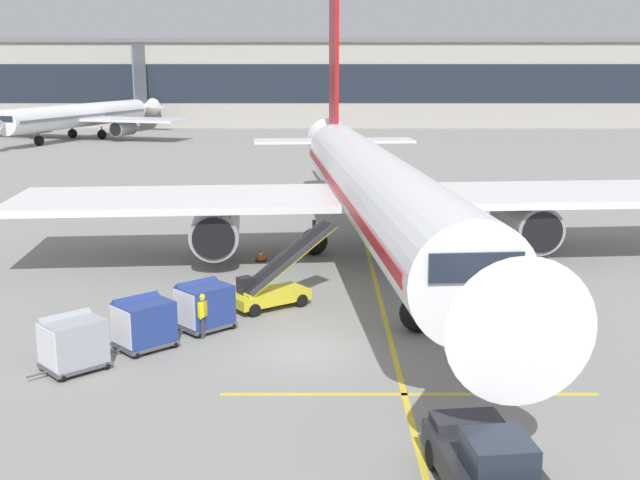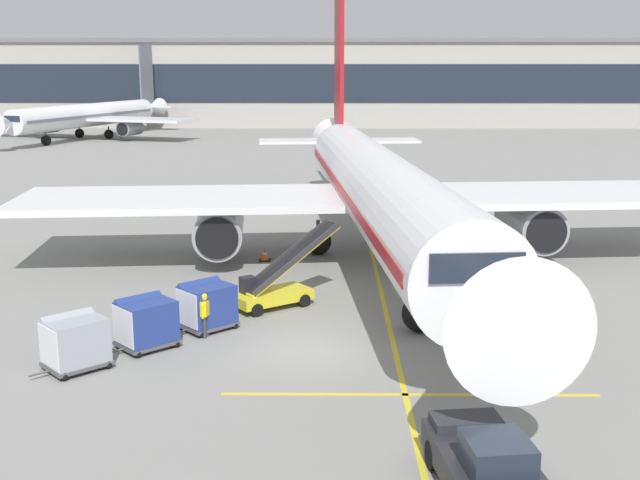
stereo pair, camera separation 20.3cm
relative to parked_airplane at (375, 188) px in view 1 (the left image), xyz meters
name	(u,v)px [view 1 (the left image)]	position (x,y,z in m)	size (l,w,h in m)	color
ground_plane	(308,351)	(-3.29, -14.36, -3.84)	(600.00, 600.00, 0.00)	gray
parked_airplane	(375,188)	(0.00, 0.00, 0.00)	(38.07, 48.36, 16.08)	white
belt_loader	(275,286)	(-4.79, -8.90, -2.91)	(4.85, 3.99, 3.47)	gold
baggage_cart_lead	(207,305)	(-7.32, -11.93, -2.84)	(2.55, 2.53, 1.91)	#515156
baggage_cart_second	(146,322)	(-9.23, -14.09, -2.84)	(2.55, 2.53, 1.91)	#515156
baggage_cart_third	(75,342)	(-11.18, -16.21, -2.84)	(2.55, 2.53, 1.91)	#515156
pushback_tug	(490,464)	(1.27, -24.33, -3.01)	(2.62, 4.62, 1.83)	#232328
ground_crew_by_loader	(205,313)	(-7.23, -12.94, -2.84)	(0.32, 0.56, 1.74)	#333847
ground_crew_by_carts	(217,305)	(-6.93, -11.91, -2.84)	(0.36, 0.54, 1.74)	#514C42
safety_cone_engine_keepout	(264,255)	(-5.91, -0.66, -3.51)	(0.59, 0.59, 0.67)	black
safety_cone_wingtip	(248,280)	(-6.30, -5.72, -3.54)	(0.53, 0.53, 0.61)	black
apron_guidance_line_lead_in	(373,261)	(-0.08, -0.87, -3.84)	(0.20, 110.00, 0.01)	yellow
apron_guidance_line_stop_bar	(412,394)	(0.08, -18.30, -3.84)	(12.00, 0.20, 0.01)	yellow
terminal_building	(278,83)	(-10.64, 99.13, 3.37)	(140.30, 17.54, 14.53)	#A8A399
distant_airplane	(86,116)	(-36.11, 70.78, -0.56)	(31.18, 38.42, 13.30)	white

